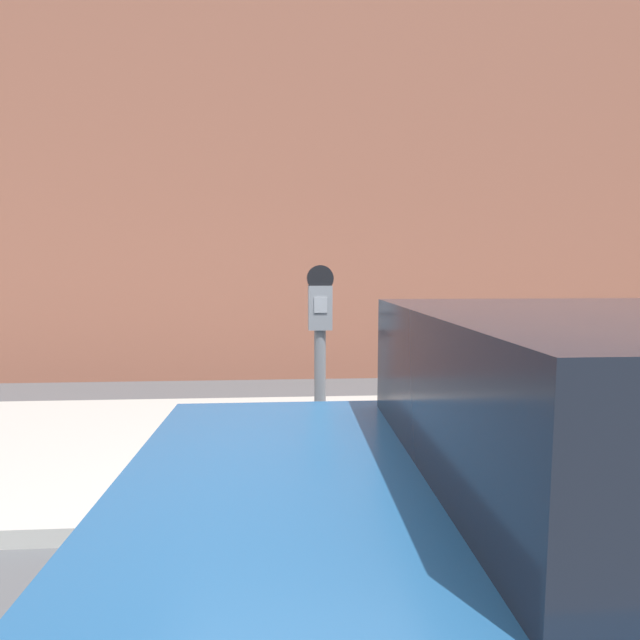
{
  "coord_description": "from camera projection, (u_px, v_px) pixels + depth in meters",
  "views": [
    {
      "loc": [
        -0.55,
        -1.92,
        1.55
      ],
      "look_at": [
        -0.35,
        1.34,
        1.21
      ],
      "focal_mm": 28.0,
      "sensor_mm": 36.0,
      "label": 1
    }
  ],
  "objects": [
    {
      "name": "parking_meter",
      "position": [
        320.0,
        344.0,
        3.3
      ],
      "size": [
        0.17,
        0.13,
        1.46
      ],
      "color": "slate",
      "rests_on": "sidewalk"
    },
    {
      "name": "sidewalk",
      "position": [
        354.0,
        444.0,
        4.28
      ],
      "size": [
        24.0,
        2.8,
        0.11
      ],
      "color": "#ADAAA3",
      "rests_on": "ground_plane"
    },
    {
      "name": "building_facade",
      "position": [
        327.0,
        142.0,
        6.89
      ],
      "size": [
        24.0,
        0.3,
        6.61
      ],
      "color": "#935642",
      "rests_on": "ground_plane"
    },
    {
      "name": "ground_plane",
      "position": [
        422.0,
        638.0,
        2.1
      ],
      "size": [
        60.0,
        60.0,
        0.0
      ],
      "primitive_type": "plane",
      "color": "#515154"
    }
  ]
}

